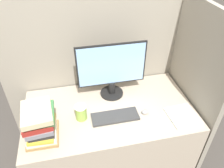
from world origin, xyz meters
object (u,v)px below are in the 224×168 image
Objects in this scene: monitor at (112,70)px; book_stack at (40,123)px; coffee_cup at (81,112)px; mouse at (145,112)px; keyboard at (115,117)px.

book_stack is (-0.62, -0.38, -0.13)m from monitor.
book_stack is at bearing -159.21° from coffee_cup.
mouse is at bearing 3.93° from book_stack.
coffee_cup is (-0.53, 0.06, 0.05)m from mouse.
keyboard is at bearing 178.63° from mouse.
mouse is 0.19× the size of book_stack.
book_stack is at bearing -176.07° from mouse.
keyboard is 0.26m from mouse.
monitor is 2.00× the size of book_stack.
book_stack reaches higher than keyboard.
coffee_cup is at bearing 169.05° from keyboard.
keyboard is at bearing -96.96° from monitor.
keyboard is 6.80× the size of mouse.
monitor is 4.64× the size of coffee_cup.
mouse is at bearing -55.08° from monitor.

